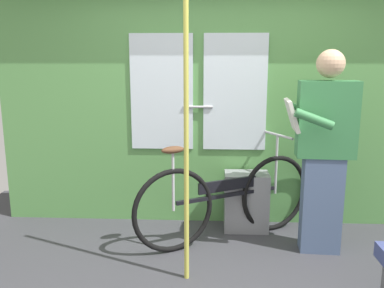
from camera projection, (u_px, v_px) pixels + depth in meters
name	position (u px, v px, depth m)	size (l,w,h in m)	color
train_door_wall	(218.00, 104.00, 3.97)	(4.30, 0.28, 2.29)	#56934C
bicycle_near_door	(227.00, 199.00, 3.67)	(1.59, 0.89, 0.94)	black
passenger_reading_newspaper	(324.00, 149.00, 3.37)	(0.58, 0.51, 1.70)	slate
trash_bin_by_wall	(246.00, 201.00, 3.94)	(0.42, 0.28, 0.56)	gray
handrail_pole	(186.00, 131.00, 2.87)	(0.04, 0.04, 2.25)	#C6C14C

